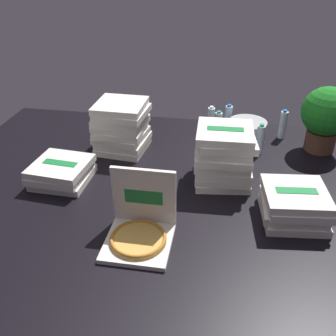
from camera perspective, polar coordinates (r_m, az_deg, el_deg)
ground_plane at (r=2.43m, az=0.24°, el=-4.28°), size 3.20×2.40×0.02m
open_pizza_box at (r=2.07m, az=-4.15°, el=-8.75°), size 0.35×0.36×0.37m
pizza_stack_center_far at (r=2.51m, az=8.22°, el=1.81°), size 0.40×0.39×0.38m
pizza_stack_left_near at (r=2.31m, az=18.16°, el=-5.13°), size 0.40×0.39×0.19m
pizza_stack_right_far at (r=2.63m, az=-15.45°, el=-0.56°), size 0.38×0.38×0.14m
pizza_stack_left_mid at (r=2.90m, az=-6.86°, el=6.09°), size 0.40×0.39×0.37m
ice_bucket at (r=3.13m, az=11.57°, el=5.42°), size 0.30×0.30×0.16m
water_bottle_0 at (r=2.93m, az=13.42°, el=4.10°), size 0.06×0.06×0.24m
water_bottle_1 at (r=3.17m, az=6.35°, el=6.94°), size 0.06×0.06×0.24m
water_bottle_2 at (r=3.23m, az=8.87°, el=7.17°), size 0.06×0.06×0.24m
water_bottle_3 at (r=3.22m, az=16.58°, el=6.15°), size 0.06×0.06×0.24m
water_bottle_4 at (r=3.09m, az=7.39°, el=6.18°), size 0.06×0.06×0.24m
potted_plant at (r=3.06m, az=22.22°, el=7.16°), size 0.36×0.36×0.49m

